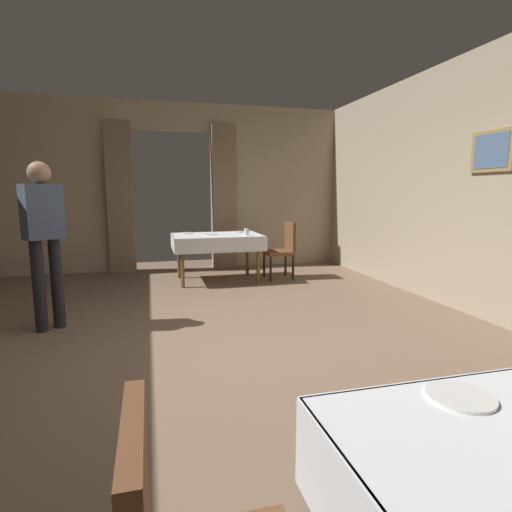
{
  "coord_description": "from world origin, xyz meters",
  "views": [
    {
      "loc": [
        -0.45,
        -3.48,
        1.42
      ],
      "look_at": [
        0.57,
        0.39,
        0.79
      ],
      "focal_mm": 28.61,
      "sensor_mm": 36.0,
      "label": 1
    }
  ],
  "objects_px": {
    "plate_mid_a": "(210,234)",
    "person_waiter_by_doorway": "(44,232)",
    "dining_table_mid": "(217,240)",
    "plate_near_b": "(460,397)",
    "chair_mid_right": "(283,247)",
    "plate_mid_d": "(239,232)",
    "plate_mid_c": "(186,233)",
    "glass_mid_b": "(246,232)"
  },
  "relations": [
    {
      "from": "dining_table_mid",
      "to": "chair_mid_right",
      "type": "bearing_deg",
      "value": -4.62
    },
    {
      "from": "plate_mid_d",
      "to": "person_waiter_by_doorway",
      "type": "distance_m",
      "value": 3.34
    },
    {
      "from": "plate_near_b",
      "to": "plate_mid_d",
      "type": "relative_size",
      "value": 1.01
    },
    {
      "from": "dining_table_mid",
      "to": "chair_mid_right",
      "type": "xyz_separation_m",
      "value": [
        1.09,
        -0.09,
        -0.15
      ]
    },
    {
      "from": "glass_mid_b",
      "to": "plate_mid_c",
      "type": "height_order",
      "value": "glass_mid_b"
    },
    {
      "from": "glass_mid_b",
      "to": "plate_near_b",
      "type": "bearing_deg",
      "value": -95.6
    },
    {
      "from": "plate_mid_d",
      "to": "plate_mid_c",
      "type": "bearing_deg",
      "value": 179.3
    },
    {
      "from": "chair_mid_right",
      "to": "plate_mid_a",
      "type": "distance_m",
      "value": 1.22
    },
    {
      "from": "plate_near_b",
      "to": "chair_mid_right",
      "type": "bearing_deg",
      "value": 77.62
    },
    {
      "from": "glass_mid_b",
      "to": "person_waiter_by_doorway",
      "type": "xyz_separation_m",
      "value": [
        -2.51,
        -1.69,
        0.22
      ]
    },
    {
      "from": "glass_mid_b",
      "to": "plate_mid_c",
      "type": "distance_m",
      "value": 1.04
    },
    {
      "from": "plate_mid_d",
      "to": "dining_table_mid",
      "type": "bearing_deg",
      "value": -144.12
    },
    {
      "from": "plate_mid_c",
      "to": "person_waiter_by_doorway",
      "type": "distance_m",
      "value": 2.75
    },
    {
      "from": "chair_mid_right",
      "to": "plate_mid_c",
      "type": "xyz_separation_m",
      "value": [
        -1.55,
        0.4,
        0.24
      ]
    },
    {
      "from": "glass_mid_b",
      "to": "plate_mid_d",
      "type": "bearing_deg",
      "value": 91.47
    },
    {
      "from": "person_waiter_by_doorway",
      "to": "dining_table_mid",
      "type": "bearing_deg",
      "value": 42.46
    },
    {
      "from": "plate_mid_a",
      "to": "plate_mid_c",
      "type": "height_order",
      "value": "same"
    },
    {
      "from": "plate_mid_a",
      "to": "person_waiter_by_doorway",
      "type": "distance_m",
      "value": 2.74
    },
    {
      "from": "plate_near_b",
      "to": "plate_mid_a",
      "type": "bearing_deg",
      "value": 90.39
    },
    {
      "from": "plate_mid_a",
      "to": "plate_mid_c",
      "type": "distance_m",
      "value": 0.47
    },
    {
      "from": "glass_mid_b",
      "to": "dining_table_mid",
      "type": "bearing_deg",
      "value": 154.26
    },
    {
      "from": "dining_table_mid",
      "to": "plate_mid_d",
      "type": "relative_size",
      "value": 6.55
    },
    {
      "from": "dining_table_mid",
      "to": "plate_near_b",
      "type": "distance_m",
      "value": 5.37
    },
    {
      "from": "plate_near_b",
      "to": "plate_mid_a",
      "type": "relative_size",
      "value": 0.92
    },
    {
      "from": "plate_mid_c",
      "to": "plate_mid_a",
      "type": "bearing_deg",
      "value": -42.27
    },
    {
      "from": "dining_table_mid",
      "to": "glass_mid_b",
      "type": "relative_size",
      "value": 13.25
    },
    {
      "from": "plate_near_b",
      "to": "dining_table_mid",
      "type": "bearing_deg",
      "value": 89.21
    },
    {
      "from": "chair_mid_right",
      "to": "plate_mid_d",
      "type": "height_order",
      "value": "chair_mid_right"
    },
    {
      "from": "plate_mid_c",
      "to": "person_waiter_by_doorway",
      "type": "xyz_separation_m",
      "value": [
        -1.61,
        -2.21,
        0.27
      ]
    },
    {
      "from": "plate_mid_c",
      "to": "glass_mid_b",
      "type": "bearing_deg",
      "value": -30.33
    },
    {
      "from": "plate_mid_a",
      "to": "plate_mid_d",
      "type": "distance_m",
      "value": 0.61
    },
    {
      "from": "chair_mid_right",
      "to": "plate_mid_c",
      "type": "relative_size",
      "value": 4.32
    },
    {
      "from": "plate_mid_a",
      "to": "dining_table_mid",
      "type": "bearing_deg",
      "value": 2.34
    },
    {
      "from": "dining_table_mid",
      "to": "plate_mid_d",
      "type": "distance_m",
      "value": 0.53
    },
    {
      "from": "dining_table_mid",
      "to": "plate_mid_a",
      "type": "relative_size",
      "value": 5.96
    },
    {
      "from": "dining_table_mid",
      "to": "plate_mid_a",
      "type": "xyz_separation_m",
      "value": [
        -0.11,
        -0.0,
        0.09
      ]
    },
    {
      "from": "dining_table_mid",
      "to": "glass_mid_b",
      "type": "bearing_deg",
      "value": -25.74
    },
    {
      "from": "chair_mid_right",
      "to": "glass_mid_b",
      "type": "distance_m",
      "value": 0.72
    },
    {
      "from": "plate_mid_a",
      "to": "plate_mid_d",
      "type": "relative_size",
      "value": 1.1
    },
    {
      "from": "plate_near_b",
      "to": "plate_mid_c",
      "type": "relative_size",
      "value": 1.01
    },
    {
      "from": "chair_mid_right",
      "to": "plate_near_b",
      "type": "relative_size",
      "value": 4.28
    },
    {
      "from": "chair_mid_right",
      "to": "person_waiter_by_doorway",
      "type": "distance_m",
      "value": 3.68
    }
  ]
}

